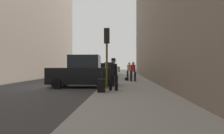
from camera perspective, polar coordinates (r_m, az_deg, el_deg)
name	(u,v)px	position (r m, az deg, el deg)	size (l,w,h in m)	color
ground_plane	(48,86)	(13.70, -20.09, -5.96)	(120.00, 120.00, 0.00)	#38383A
sidewalk	(130,86)	(12.58, 6.01, -6.16)	(4.00, 40.00, 0.15)	gray
parked_black_suv	(83,73)	(12.43, -9.55, -1.81)	(4.64, 2.13, 2.25)	black
parked_gray_coupe	(96,72)	(18.32, -5.34, -1.69)	(4.20, 2.06, 1.79)	slate
parked_blue_sedan	(102,71)	(24.37, -3.16, -1.18)	(4.22, 2.10, 1.79)	navy
parked_silver_sedan	(106,70)	(29.86, -1.95, -0.90)	(4.21, 2.09, 1.79)	#B7BABF
parked_bronze_suv	(109,68)	(36.23, -1.00, -0.39)	(4.66, 2.19, 2.25)	brown
fire_hydrant	(112,76)	(16.98, 0.09, -3.04)	(0.42, 0.22, 0.70)	red
traffic_light	(107,45)	(10.51, -1.71, 7.22)	(0.32, 0.32, 3.60)	#514C0F
pedestrian_with_fedora	(113,73)	(9.59, 0.47, -1.83)	(0.52, 0.44, 1.78)	black
pedestrian_in_tan_coat	(129,70)	(17.38, 5.64, -0.96)	(0.52, 0.46, 1.71)	black
pedestrian_in_red_jacket	(133,70)	(15.49, 6.94, -1.12)	(0.50, 0.40, 1.71)	black
rolling_suitcase	(101,85)	(9.14, -3.46, -6.00)	(0.37, 0.57, 1.04)	black
duffel_bag	(127,79)	(16.35, 4.85, -3.90)	(0.32, 0.44, 0.28)	black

